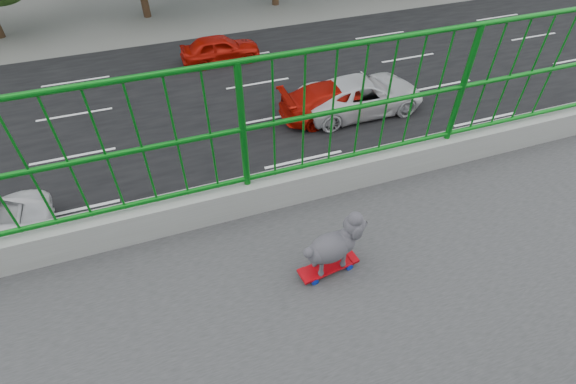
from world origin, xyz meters
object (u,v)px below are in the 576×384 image
(skateboard, at_px, (328,267))
(poodle, at_px, (334,244))
(car_4, at_px, (220,49))
(car_7, at_px, (338,100))
(car_2, at_px, (362,95))

(skateboard, distance_m, poodle, 0.25)
(poodle, bearing_deg, skateboard, -90.00)
(car_4, xyz_separation_m, car_7, (6.40, 3.46, 0.03))
(skateboard, distance_m, car_2, 15.20)
(skateboard, relative_size, car_7, 0.10)
(car_2, bearing_deg, car_4, 35.44)
(car_2, xyz_separation_m, car_4, (-6.40, -4.55, -0.07))
(skateboard, height_order, car_4, skateboard)
(poodle, xyz_separation_m, car_7, (-11.87, 5.96, -6.61))
(poodle, bearing_deg, car_7, 146.18)
(skateboard, xyz_separation_m, car_7, (-11.87, 5.98, -6.35))
(poodle, height_order, car_4, poodle)
(car_2, relative_size, car_7, 1.10)
(skateboard, distance_m, car_4, 19.52)
(poodle, distance_m, car_4, 19.60)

